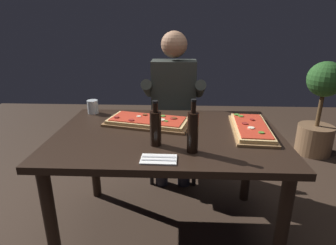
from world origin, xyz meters
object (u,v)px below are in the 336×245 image
wine_bottle_dark (156,127)px  tumbler_near_camera (93,107)px  pizza_rectangular_left (251,128)px  potted_plant_corner (320,109)px  oil_bottle_amber (193,131)px  diner_chair (174,124)px  dining_table (168,147)px  pizza_rectangular_front (148,121)px  seated_diner (174,101)px

wine_bottle_dark → tumbler_near_camera: 0.78m
pizza_rectangular_left → potted_plant_corner: bearing=50.5°
oil_bottle_amber → diner_chair: (-0.12, 1.12, -0.37)m
wine_bottle_dark → dining_table: bearing=72.9°
dining_table → diner_chair: bearing=88.8°
oil_bottle_amber → tumbler_near_camera: size_ratio=2.87×
pizza_rectangular_front → tumbler_near_camera: bearing=152.7°
oil_bottle_amber → tumbler_near_camera: (-0.73, 0.65, -0.07)m
diner_chair → potted_plant_corner: potted_plant_corner is taller
seated_diner → dining_table: bearing=-91.5°
tumbler_near_camera → seated_diner: (0.60, 0.35, -0.04)m
dining_table → tumbler_near_camera: (-0.58, 0.38, 0.14)m
pizza_rectangular_left → wine_bottle_dark: (-0.59, -0.24, 0.09)m
dining_table → seated_diner: seated_diner is taller
diner_chair → potted_plant_corner: bearing=17.0°
tumbler_near_camera → diner_chair: (0.60, 0.47, -0.30)m
pizza_rectangular_front → wine_bottle_dark: 0.36m
wine_bottle_dark → diner_chair: bearing=85.8°
pizza_rectangular_front → seated_diner: (0.16, 0.58, -0.02)m
pizza_rectangular_left → oil_bottle_amber: 0.51m
dining_table → pizza_rectangular_front: bearing=132.7°
tumbler_near_camera → potted_plant_corner: size_ratio=0.10×
pizza_rectangular_front → tumbler_near_camera: 0.50m
pizza_rectangular_front → pizza_rectangular_left: 0.67m
diner_chair → seated_diner: size_ratio=0.65×
tumbler_near_camera → dining_table: bearing=-33.1°
dining_table → oil_bottle_amber: (0.14, -0.27, 0.21)m
seated_diner → pizza_rectangular_left: bearing=-53.3°
pizza_rectangular_left → tumbler_near_camera: (-1.11, 0.33, 0.02)m
wine_bottle_dark → tumbler_near_camera: wine_bottle_dark is taller
tumbler_near_camera → seated_diner: seated_diner is taller
diner_chair → dining_table: bearing=-91.2°
tumbler_near_camera → diner_chair: bearing=38.2°
oil_bottle_amber → dining_table: bearing=118.1°
dining_table → pizza_rectangular_front: 0.24m
pizza_rectangular_left → potted_plant_corner: 1.68m
pizza_rectangular_left → diner_chair: 0.99m
diner_chair → seated_diner: bearing=-90.0°
pizza_rectangular_left → pizza_rectangular_front: bearing=171.6°
oil_bottle_amber → diner_chair: bearing=96.3°
dining_table → pizza_rectangular_front: (-0.14, 0.15, 0.12)m
dining_table → oil_bottle_amber: bearing=-61.9°
seated_diner → pizza_rectangular_front: bearing=-105.3°
dining_table → tumbler_near_camera: size_ratio=13.96×
wine_bottle_dark → seated_diner: size_ratio=0.19×
pizza_rectangular_front → diner_chair: size_ratio=0.70×
dining_table → oil_bottle_amber: size_ratio=4.86×
pizza_rectangular_front → pizza_rectangular_left: (0.67, -0.10, -0.00)m
diner_chair → pizza_rectangular_front: bearing=-102.7°
oil_bottle_amber → pizza_rectangular_front: bearing=124.0°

